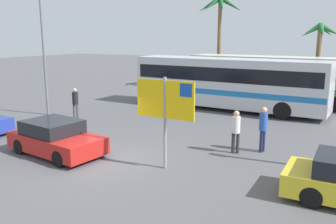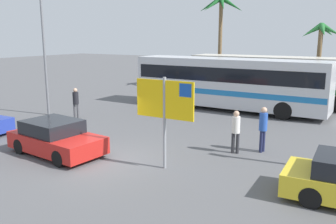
# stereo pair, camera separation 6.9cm
# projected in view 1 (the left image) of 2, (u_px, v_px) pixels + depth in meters

# --- Properties ---
(ground) EXTENTS (120.00, 120.00, 0.00)m
(ground) POSITION_uv_depth(u_px,v_px,m) (104.00, 161.00, 13.40)
(ground) COLOR #565659
(bus_front_coach) EXTENTS (11.98, 2.46, 3.17)m
(bus_front_coach) POSITION_uv_depth(u_px,v_px,m) (227.00, 81.00, 22.37)
(bus_front_coach) COLOR silver
(bus_front_coach) RESTS_ON ground
(bus_rear_coach) EXTENTS (11.98, 2.46, 3.17)m
(bus_rear_coach) POSITION_uv_depth(u_px,v_px,m) (278.00, 77.00, 24.31)
(bus_rear_coach) COLOR silver
(bus_rear_coach) RESTS_ON ground
(ferry_sign) EXTENTS (2.20, 0.11, 3.20)m
(ferry_sign) POSITION_uv_depth(u_px,v_px,m) (166.00, 103.00, 12.14)
(ferry_sign) COLOR gray
(ferry_sign) RESTS_ON ground
(car_red) EXTENTS (4.05, 2.20, 1.32)m
(car_red) POSITION_uv_depth(u_px,v_px,m) (56.00, 138.00, 14.05)
(car_red) COLOR red
(car_red) RESTS_ON ground
(pedestrian_crossing_lot) EXTENTS (0.32, 0.32, 1.71)m
(pedestrian_crossing_lot) POSITION_uv_depth(u_px,v_px,m) (236.00, 128.00, 14.05)
(pedestrian_crossing_lot) COLOR #2D2D33
(pedestrian_crossing_lot) RESTS_ON ground
(pedestrian_by_bus) EXTENTS (0.32, 0.32, 1.82)m
(pedestrian_by_bus) POSITION_uv_depth(u_px,v_px,m) (263.00, 125.00, 14.20)
(pedestrian_by_bus) COLOR #1E2347
(pedestrian_by_bus) RESTS_ON ground
(pedestrian_near_sign) EXTENTS (0.32, 0.32, 1.73)m
(pedestrian_near_sign) POSITION_uv_depth(u_px,v_px,m) (75.00, 101.00, 19.90)
(pedestrian_near_sign) COLOR #4C4C51
(pedestrian_near_sign) RESTS_ON ground
(lamp_post_left_side) EXTENTS (0.56, 0.20, 6.95)m
(lamp_post_left_side) POSITION_uv_depth(u_px,v_px,m) (44.00, 49.00, 20.37)
(lamp_post_left_side) COLOR slate
(lamp_post_left_side) RESTS_ON ground
(palm_tree_seaside) EXTENTS (3.93, 3.91, 7.82)m
(palm_tree_seaside) POSITION_uv_depth(u_px,v_px,m) (220.00, 14.00, 30.25)
(palm_tree_seaside) COLOR brown
(palm_tree_seaside) RESTS_ON ground
(palm_tree_inland) EXTENTS (2.77, 2.78, 5.46)m
(palm_tree_inland) POSITION_uv_depth(u_px,v_px,m) (320.00, 39.00, 25.67)
(palm_tree_inland) COLOR brown
(palm_tree_inland) RESTS_ON ground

